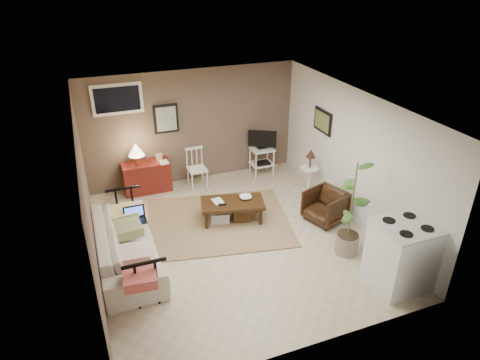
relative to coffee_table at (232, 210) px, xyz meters
name	(u,v)px	position (x,y,z in m)	size (l,w,h in m)	color
floor	(234,239)	(-0.16, -0.56, -0.24)	(5.00, 5.00, 0.00)	#C1B293
art_back	(166,119)	(-0.71, 1.92, 1.21)	(0.50, 0.03, 0.60)	black
art_right	(323,121)	(2.06, 0.49, 1.28)	(0.03, 0.60, 0.45)	black
window	(117,99)	(-1.61, 1.92, 1.71)	(0.96, 0.03, 0.60)	white
rug	(218,222)	(-0.26, 0.04, -0.23)	(2.55, 2.04, 0.02)	#998159
coffee_table	(232,210)	(0.00, 0.00, 0.00)	(1.24, 0.83, 0.43)	#341D0E
sofa	(126,238)	(-1.96, -0.53, 0.20)	(2.26, 0.66, 0.88)	beige
sofa_pillows	(131,242)	(-1.91, -0.79, 0.30)	(0.43, 2.15, 0.15)	beige
sofa_end_rails	(134,240)	(-1.83, -0.53, 0.14)	(0.61, 2.26, 0.76)	black
laptop	(135,216)	(-1.74, -0.14, 0.33)	(0.35, 0.25, 0.24)	black
red_console	(146,174)	(-1.26, 1.72, 0.14)	(0.96, 0.42, 1.10)	maroon
spindle_chair	(197,169)	(-0.22, 1.57, 0.15)	(0.39, 0.39, 0.84)	white
tv_stand	(262,152)	(1.29, 1.60, 0.31)	(0.56, 0.40, 1.03)	white
side_table	(310,167)	(1.81, 0.41, 0.38)	(0.37, 0.37, 1.00)	white
armchair	(325,205)	(1.60, -0.58, 0.09)	(0.64, 0.60, 0.66)	black
potted_plant	(352,206)	(1.44, -1.56, 0.64)	(0.41, 0.41, 1.66)	gray
stove	(401,255)	(1.70, -2.49, 0.28)	(0.81, 0.75, 1.05)	white
bowl	(246,193)	(0.27, 0.02, 0.28)	(0.22, 0.05, 0.22)	#341D0E
book_table	(213,197)	(-0.33, 0.09, 0.29)	(0.18, 0.02, 0.24)	#341D0E
book_console	(159,158)	(-0.98, 1.59, 0.51)	(0.17, 0.02, 0.23)	#341D0E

